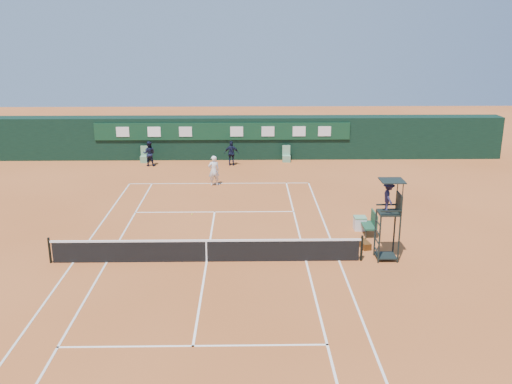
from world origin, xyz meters
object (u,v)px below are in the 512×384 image
at_px(tennis_net, 206,250).
at_px(umpire_chair, 389,203).
at_px(cooler, 360,223).
at_px(player, 214,171).
at_px(player_bench, 371,223).

xyz_separation_m(tennis_net, umpire_chair, (7.45, 0.15, 1.95)).
xyz_separation_m(umpire_chair, cooler, (-0.40, 3.52, -2.13)).
bearing_deg(player, cooler, 117.37).
bearing_deg(umpire_chair, tennis_net, -178.82).
bearing_deg(tennis_net, umpire_chair, 1.18).
bearing_deg(tennis_net, cooler, 27.52).
relative_size(umpire_chair, player, 1.86).
xyz_separation_m(tennis_net, cooler, (7.05, 3.67, -0.18)).
distance_m(tennis_net, cooler, 7.95).
bearing_deg(cooler, player, 133.30).
bearing_deg(tennis_net, player_bench, 21.90).
height_order(tennis_net, cooler, tennis_net).
distance_m(umpire_chair, player_bench, 3.39).
height_order(player_bench, cooler, player_bench).
bearing_deg(player, player_bench, 116.36).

